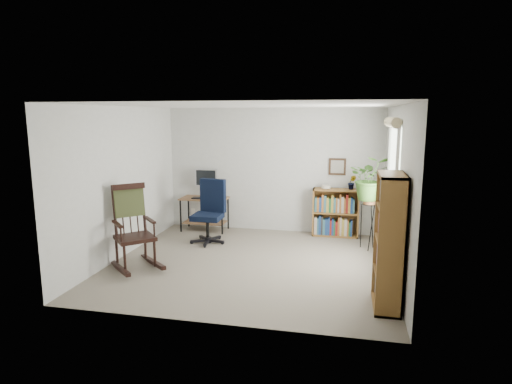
% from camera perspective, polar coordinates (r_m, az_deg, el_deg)
% --- Properties ---
extents(floor, '(4.20, 4.00, 0.00)m').
position_cam_1_polar(floor, '(6.72, -0.72, -9.44)').
color(floor, gray).
rests_on(floor, ground).
extents(ceiling, '(4.20, 4.00, 0.00)m').
position_cam_1_polar(ceiling, '(6.34, -0.77, 11.47)').
color(ceiling, silver).
rests_on(ceiling, ground).
extents(wall_back, '(4.20, 0.00, 2.40)m').
position_cam_1_polar(wall_back, '(8.36, 2.28, 2.90)').
color(wall_back, silver).
rests_on(wall_back, ground).
extents(wall_front, '(4.20, 0.00, 2.40)m').
position_cam_1_polar(wall_front, '(4.53, -6.34, -3.36)').
color(wall_front, silver).
rests_on(wall_front, ground).
extents(wall_left, '(0.00, 4.00, 2.40)m').
position_cam_1_polar(wall_left, '(7.18, -17.33, 1.24)').
color(wall_left, silver).
rests_on(wall_left, ground).
extents(wall_right, '(0.00, 4.00, 2.40)m').
position_cam_1_polar(wall_right, '(6.31, 18.21, 0.02)').
color(wall_right, silver).
rests_on(wall_right, ground).
extents(window, '(0.12, 1.20, 1.50)m').
position_cam_1_polar(window, '(6.57, 17.69, 2.20)').
color(window, silver).
rests_on(window, wall_right).
extents(desk, '(0.92, 0.50, 0.66)m').
position_cam_1_polar(desk, '(8.55, -6.85, -2.93)').
color(desk, brown).
rests_on(desk, floor).
extents(monitor, '(0.46, 0.16, 0.56)m').
position_cam_1_polar(monitor, '(8.57, -6.64, 1.26)').
color(monitor, '#B7B8BC').
rests_on(monitor, desk).
extents(keyboard, '(0.40, 0.15, 0.02)m').
position_cam_1_polar(keyboard, '(8.37, -7.17, -0.82)').
color(keyboard, black).
rests_on(keyboard, desk).
extents(office_chair, '(0.72, 0.72, 1.15)m').
position_cam_1_polar(office_chair, '(7.64, -6.51, -2.60)').
color(office_chair, black).
rests_on(office_chair, floor).
extents(rocking_chair, '(1.23, 1.25, 1.27)m').
position_cam_1_polar(rocking_chair, '(6.59, -15.91, -4.45)').
color(rocking_chair, black).
rests_on(rocking_chair, floor).
extents(low_bookshelf, '(0.86, 0.29, 0.90)m').
position_cam_1_polar(low_bookshelf, '(8.20, 10.56, -2.72)').
color(low_bookshelf, brown).
rests_on(low_bookshelf, floor).
extents(tall_bookshelf, '(0.30, 0.70, 1.60)m').
position_cam_1_polar(tall_bookshelf, '(5.27, 17.31, -6.32)').
color(tall_bookshelf, brown).
rests_on(tall_bookshelf, floor).
extents(plant_stand, '(0.33, 0.33, 0.92)m').
position_cam_1_polar(plant_stand, '(7.53, 14.74, -3.98)').
color(plant_stand, black).
rests_on(plant_stand, floor).
extents(spider_plant, '(1.69, 1.88, 1.46)m').
position_cam_1_polar(spider_plant, '(7.34, 15.14, 4.55)').
color(spider_plant, '#335C20').
rests_on(spider_plant, plant_stand).
extents(potted_plant_small, '(0.13, 0.24, 0.11)m').
position_cam_1_polar(potted_plant_small, '(8.11, 12.66, 0.71)').
color(potted_plant_small, '#335C20').
rests_on(potted_plant_small, low_bookshelf).
extents(framed_picture, '(0.32, 0.04, 0.32)m').
position_cam_1_polar(framed_picture, '(8.20, 10.79, 3.33)').
color(framed_picture, black).
rests_on(framed_picture, wall_back).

